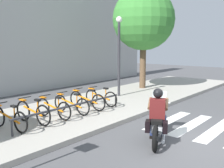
{
  "coord_description": "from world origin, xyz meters",
  "views": [
    {
      "loc": [
        -6.72,
        -2.49,
        2.59
      ],
      "look_at": [
        0.3,
        3.14,
        1.25
      ],
      "focal_mm": 43.52,
      "sensor_mm": 36.0,
      "label": 1
    }
  ],
  "objects": [
    {
      "name": "ground_plane",
      "position": [
        0.0,
        0.0,
        0.0
      ],
      "size": [
        48.0,
        48.0,
        0.0
      ],
      "primitive_type": "plane",
      "color": "#4C4C4F"
    },
    {
      "name": "street_lamp",
      "position": [
        3.34,
        5.16,
        2.35
      ],
      "size": [
        0.28,
        0.28,
        3.82
      ],
      "color": "#2D2D33",
      "rests_on": "ground"
    },
    {
      "name": "motorcycle",
      "position": [
        -0.43,
        0.97,
        0.46
      ],
      "size": [
        2.11,
        1.12,
        1.24
      ],
      "color": "black",
      "rests_on": "ground"
    },
    {
      "name": "bicycle_0",
      "position": [
        -2.72,
        4.47,
        0.5
      ],
      "size": [
        0.48,
        1.68,
        0.75
      ],
      "color": "black",
      "rests_on": "sidewalk"
    },
    {
      "name": "sidewalk",
      "position": [
        0.0,
        4.76,
        0.07
      ],
      "size": [
        24.0,
        4.4,
        0.15
      ],
      "primitive_type": "cube",
      "color": "#A8A399",
      "rests_on": "ground"
    },
    {
      "name": "bike_rack",
      "position": [
        -0.73,
        3.92,
        0.57
      ],
      "size": [
        4.57,
        0.07,
        0.49
      ],
      "color": "#333338",
      "rests_on": "sidewalk"
    },
    {
      "name": "bicycle_3",
      "position": [
        -0.34,
        4.47,
        0.49
      ],
      "size": [
        0.48,
        1.7,
        0.74
      ],
      "color": "black",
      "rests_on": "sidewalk"
    },
    {
      "name": "bicycle_2",
      "position": [
        -1.13,
        4.47,
        0.49
      ],
      "size": [
        0.48,
        1.63,
        0.75
      ],
      "color": "black",
      "rests_on": "sidewalk"
    },
    {
      "name": "crosswalk_stripe_3",
      "position": [
        1.47,
        0.8,
        0.0
      ],
      "size": [
        2.8,
        0.4,
        0.01
      ],
      "primitive_type": "cube",
      "color": "white",
      "rests_on": "ground"
    },
    {
      "name": "bicycle_4",
      "position": [
        0.46,
        4.47,
        0.5
      ],
      "size": [
        0.48,
        1.73,
        0.77
      ],
      "color": "black",
      "rests_on": "sidewalk"
    },
    {
      "name": "bicycle_5",
      "position": [
        1.25,
        4.47,
        0.49
      ],
      "size": [
        0.48,
        1.58,
        0.74
      ],
      "color": "black",
      "rests_on": "sidewalk"
    },
    {
      "name": "crosswalk_stripe_4",
      "position": [
        1.47,
        1.6,
        0.0
      ],
      "size": [
        2.8,
        0.4,
        0.01
      ],
      "primitive_type": "cube",
      "color": "white",
      "rests_on": "ground"
    },
    {
      "name": "tree_near_rack",
      "position": [
        6.05,
        5.56,
        3.89
      ],
      "size": [
        3.37,
        3.37,
        5.59
      ],
      "color": "brown",
      "rests_on": "ground"
    },
    {
      "name": "crosswalk_stripe_2",
      "position": [
        1.47,
        0.0,
        0.0
      ],
      "size": [
        2.8,
        0.4,
        0.01
      ],
      "primitive_type": "cube",
      "color": "white",
      "rests_on": "ground"
    },
    {
      "name": "rider",
      "position": [
        -0.5,
        0.94,
        0.83
      ],
      "size": [
        0.76,
        0.7,
        1.44
      ],
      "color": "#591919",
      "rests_on": "ground"
    },
    {
      "name": "bicycle_1",
      "position": [
        -1.93,
        4.47,
        0.51
      ],
      "size": [
        0.48,
        1.62,
        0.8
      ],
      "color": "black",
      "rests_on": "sidewalk"
    }
  ]
}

